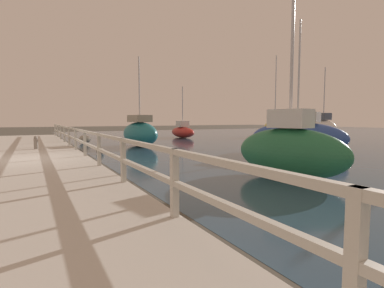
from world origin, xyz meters
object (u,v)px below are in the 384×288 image
object	(u,v)px
sailboat_red	(183,131)
mooring_bollard	(36,142)
sailboat_teal	(140,133)
sailboat_white	(323,127)
sailboat_green	(290,149)
sailboat_yellow	(275,127)
sailboat_orange	(289,126)
sailboat_blue	(297,136)

from	to	relation	value
sailboat_red	mooring_bollard	bearing A→B (deg)	-145.35
sailboat_teal	sailboat_white	distance (m)	17.52
sailboat_green	sailboat_white	world-z (taller)	sailboat_green
sailboat_yellow	sailboat_orange	world-z (taller)	sailboat_yellow
sailboat_white	sailboat_yellow	bearing A→B (deg)	129.69
sailboat_teal	sailboat_yellow	size ratio (longest dim) A/B	0.69
sailboat_yellow	sailboat_green	xyz separation A→B (m)	(-14.76, -16.06, -0.09)
sailboat_teal	sailboat_white	xyz separation A→B (m)	(17.49, 0.83, 0.10)
sailboat_orange	sailboat_yellow	bearing A→B (deg)	-135.95
sailboat_blue	sailboat_teal	bearing A→B (deg)	103.12
mooring_bollard	sailboat_white	bearing A→B (deg)	5.76
sailboat_teal	mooring_bollard	bearing A→B (deg)	-174.72
mooring_bollard	sailboat_teal	world-z (taller)	sailboat_teal
sailboat_white	sailboat_orange	bearing A→B (deg)	76.15
sailboat_white	sailboat_blue	bearing A→B (deg)	-137.23
sailboat_orange	sailboat_red	bearing A→B (deg)	-161.82
sailboat_white	sailboat_orange	size ratio (longest dim) A/B	1.08
sailboat_teal	sailboat_yellow	distance (m)	15.95
sailboat_yellow	sailboat_green	bearing A→B (deg)	-120.48
sailboat_green	sailboat_red	xyz separation A→B (m)	(5.57, 17.89, -0.24)
sailboat_red	sailboat_blue	bearing A→B (deg)	-92.06
sailboat_yellow	mooring_bollard	bearing A→B (deg)	-151.59
sailboat_blue	sailboat_orange	world-z (taller)	sailboat_blue
mooring_bollard	sailboat_white	world-z (taller)	sailboat_white
sailboat_green	sailboat_white	bearing A→B (deg)	23.27
sailboat_yellow	sailboat_blue	distance (m)	15.31
mooring_bollard	sailboat_red	distance (m)	14.13
sailboat_teal	sailboat_red	xyz separation A→B (m)	(6.08, 6.44, -0.25)
sailboat_red	sailboat_white	bearing A→B (deg)	-25.70
sailboat_yellow	sailboat_red	bearing A→B (deg)	-179.17
sailboat_teal	sailboat_blue	size ratio (longest dim) A/B	0.85
sailboat_teal	sailboat_green	xyz separation A→B (m)	(0.50, -11.45, -0.02)
sailboat_yellow	sailboat_white	xyz separation A→B (m)	(2.23, -3.77, 0.03)
mooring_bollard	sailboat_yellow	bearing A→B (deg)	16.31
mooring_bollard	sailboat_red	xyz separation A→B (m)	(11.69, 7.94, 0.02)
sailboat_blue	sailboat_white	bearing A→B (deg)	9.36
sailboat_teal	sailboat_orange	xyz separation A→B (m)	(20.38, 7.64, 0.04)
sailboat_orange	sailboat_white	bearing A→B (deg)	-99.60
sailboat_teal	sailboat_green	world-z (taller)	sailboat_green
sailboat_red	sailboat_teal	bearing A→B (deg)	-132.87
sailboat_teal	sailboat_white	world-z (taller)	sailboat_white
mooring_bollard	sailboat_red	size ratio (longest dim) A/B	0.14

